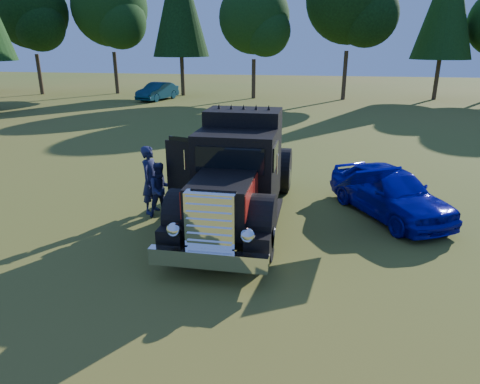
% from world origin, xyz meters
% --- Properties ---
extents(ground, '(120.00, 120.00, 0.00)m').
position_xyz_m(ground, '(0.00, 0.00, 0.00)').
color(ground, '#44601C').
rests_on(ground, ground).
extents(treeline, '(72.10, 24.65, 13.84)m').
position_xyz_m(treeline, '(-1.46, 27.67, 7.61)').
color(treeline, '#2D2116').
rests_on(treeline, ground).
extents(diamond_t_truck, '(3.34, 7.16, 3.00)m').
position_xyz_m(diamond_t_truck, '(-0.11, 1.09, 1.28)').
color(diamond_t_truck, black).
rests_on(diamond_t_truck, ground).
extents(hotrod_coupe, '(3.59, 4.53, 1.89)m').
position_xyz_m(hotrod_coupe, '(4.08, 2.35, 0.73)').
color(hotrod_coupe, '#0728AA').
rests_on(hotrod_coupe, ground).
extents(spectator_near, '(0.60, 0.80, 1.99)m').
position_xyz_m(spectator_near, '(-2.72, 1.34, 1.00)').
color(spectator_near, '#21264E').
rests_on(spectator_near, ground).
extents(spectator_far, '(0.98, 0.95, 1.59)m').
position_xyz_m(spectator_far, '(-2.33, 1.11, 0.80)').
color(spectator_far, '#1C2741').
rests_on(spectator_far, ground).
extents(distant_teal_car, '(2.61, 4.81, 1.50)m').
position_xyz_m(distant_teal_car, '(-12.11, 26.64, 0.75)').
color(distant_teal_car, '#092E38').
rests_on(distant_teal_car, ground).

